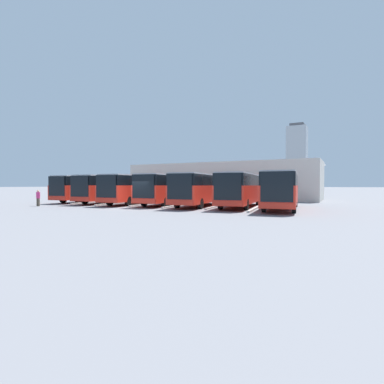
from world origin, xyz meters
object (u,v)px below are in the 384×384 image
at_px(bus_1, 241,188).
at_px(pedestrian, 38,197).
at_px(bus_2, 201,188).
at_px(bus_3, 169,188).
at_px(bus_4, 137,188).
at_px(bus_5, 112,188).
at_px(bus_0, 282,189).
at_px(bus_6, 90,188).

height_order(bus_1, pedestrian, bus_1).
distance_m(bus_2, pedestrian, 16.71).
distance_m(bus_3, bus_4, 4.09).
bearing_deg(bus_3, bus_4, -0.20).
xyz_separation_m(bus_2, bus_5, (12.20, -0.33, 0.00)).
height_order(bus_0, bus_2, same).
bearing_deg(bus_4, pedestrian, 41.83).
bearing_deg(bus_2, bus_5, -8.62).
distance_m(bus_5, bus_6, 4.09).
xyz_separation_m(bus_4, pedestrian, (6.66, 7.63, -0.93)).
bearing_deg(bus_6, bus_5, 166.78).
bearing_deg(bus_2, bus_4, -6.44).
xyz_separation_m(bus_3, bus_4, (4.07, 0.49, 0.00)).
bearing_deg(bus_5, bus_3, 173.43).
xyz_separation_m(bus_3, bus_5, (8.13, 0.07, 0.00)).
bearing_deg(pedestrian, bus_4, 46.60).
bearing_deg(bus_2, bus_3, -12.70).
xyz_separation_m(bus_1, bus_5, (16.26, 0.31, 0.00)).
distance_m(bus_4, bus_5, 4.09).
height_order(bus_1, bus_3, same).
distance_m(bus_0, bus_1, 4.16).
distance_m(bus_4, pedestrian, 10.17).
relative_size(bus_2, bus_5, 1.00).
distance_m(bus_3, bus_5, 8.13).
relative_size(bus_2, bus_6, 1.00).
distance_m(bus_1, bus_5, 16.26).
xyz_separation_m(bus_1, bus_2, (4.07, 0.65, 0.00)).
relative_size(bus_0, bus_6, 1.00).
relative_size(bus_2, pedestrian, 7.05).
bearing_deg(bus_1, bus_0, 160.45).
bearing_deg(bus_6, bus_4, 166.91).
xyz_separation_m(bus_5, bus_6, (4.07, -0.44, 0.00)).
relative_size(bus_5, bus_6, 1.00).
bearing_deg(bus_6, bus_2, 170.22).
bearing_deg(pedestrian, bus_0, 15.75).
relative_size(bus_4, bus_5, 1.00).
distance_m(bus_1, bus_4, 12.22).
bearing_deg(bus_2, bus_0, 171.16).
height_order(bus_0, bus_4, same).
bearing_deg(bus_1, pedestrian, 16.86).
bearing_deg(pedestrian, bus_2, 25.27).
height_order(bus_3, pedestrian, bus_3).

